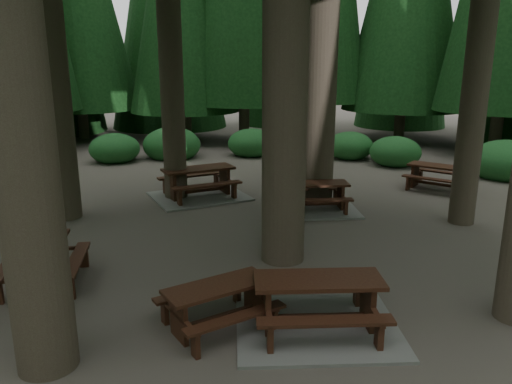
{
  "coord_description": "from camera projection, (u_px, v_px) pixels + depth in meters",
  "views": [
    {
      "loc": [
        -0.75,
        -8.96,
        3.86
      ],
      "look_at": [
        0.39,
        1.3,
        1.1
      ],
      "focal_mm": 35.0,
      "sensor_mm": 36.0,
      "label": 1
    }
  ],
  "objects": [
    {
      "name": "shrub_ring",
      "position": [
        274.0,
        231.0,
        10.37
      ],
      "size": [
        23.86,
        24.64,
        1.49
      ],
      "color": "#21622B",
      "rests_on": "ground"
    },
    {
      "name": "picnic_table_c",
      "position": [
        199.0,
        187.0,
        14.3
      ],
      "size": [
        3.13,
        2.87,
        0.87
      ],
      "rotation": [
        0.0,
        0.0,
        0.35
      ],
      "color": "gray",
      "rests_on": "ground"
    },
    {
      "name": "picnic_table_d",
      "position": [
        438.0,
        174.0,
        15.1
      ],
      "size": [
        2.22,
        2.2,
        0.75
      ],
      "rotation": [
        0.0,
        0.0,
        -0.74
      ],
      "color": "#371510",
      "rests_on": "ground"
    },
    {
      "name": "ground",
      "position": [
        243.0,
        264.0,
        9.68
      ],
      "size": [
        80.0,
        80.0,
        0.0
      ],
      "primitive_type": "plane",
      "color": "#4A423C",
      "rests_on": "ground"
    },
    {
      "name": "picnic_table_b",
      "position": [
        42.0,
        258.0,
        8.72
      ],
      "size": [
        1.43,
        1.75,
        0.73
      ],
      "rotation": [
        0.0,
        0.0,
        1.62
      ],
      "color": "#371510",
      "rests_on": "ground"
    },
    {
      "name": "picnic_table_f",
      "position": [
        314.0,
        201.0,
        13.1
      ],
      "size": [
        2.26,
        1.89,
        0.75
      ],
      "rotation": [
        0.0,
        0.0,
        -0.03
      ],
      "color": "gray",
      "rests_on": "ground"
    },
    {
      "name": "picnic_table_a",
      "position": [
        317.0,
        311.0,
        7.32
      ],
      "size": [
        2.49,
        2.11,
        0.81
      ],
      "rotation": [
        0.0,
        0.0,
        -0.06
      ],
      "color": "gray",
      "rests_on": "ground"
    },
    {
      "name": "picnic_table_e",
      "position": [
        218.0,
        299.0,
        7.31
      ],
      "size": [
        1.97,
        1.83,
        0.68
      ],
      "rotation": [
        0.0,
        0.0,
        0.46
      ],
      "color": "#371510",
      "rests_on": "ground"
    }
  ]
}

